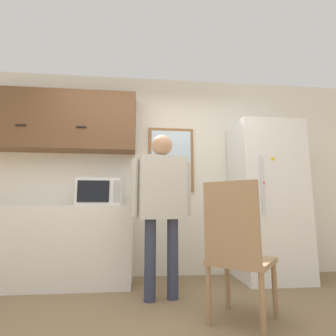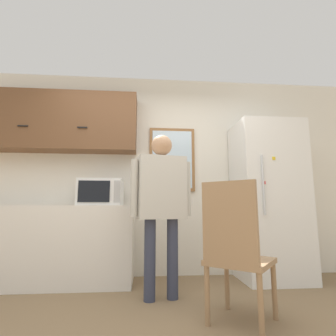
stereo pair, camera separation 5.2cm
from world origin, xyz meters
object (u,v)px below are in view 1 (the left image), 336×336
(person, at_px, (162,196))
(chair, at_px, (237,247))
(refrigerator, at_px, (267,199))
(microwave, at_px, (100,192))

(person, relative_size, chair, 1.52)
(person, distance_m, refrigerator, 1.49)
(person, bearing_deg, refrigerator, 10.75)
(microwave, bearing_deg, chair, -43.87)
(person, xyz_separation_m, chair, (0.53, -0.62, -0.42))
(refrigerator, distance_m, chair, 1.52)
(microwave, height_order, person, person)
(microwave, xyz_separation_m, person, (0.69, -0.55, -0.06))
(person, relative_size, refrigerator, 0.83)
(person, bearing_deg, microwave, 130.38)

